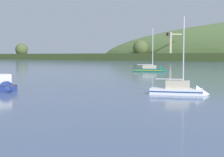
# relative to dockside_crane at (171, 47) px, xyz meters

# --- Properties ---
(dockside_crane) EXTENTS (8.76, 11.20, 21.11)m
(dockside_crane) POSITION_rel_dockside_crane_xyz_m (0.00, 0.00, 0.00)
(dockside_crane) COLOR #4C4C51
(dockside_crane) RESTS_ON ground
(sailboat_near_mooring) EXTENTS (6.61, 4.02, 9.22)m
(sailboat_near_mooring) POSITION_rel_dockside_crane_xyz_m (91.62, -194.12, -9.72)
(sailboat_near_mooring) COLOR white
(sailboat_near_mooring) RESTS_ON ground
(sailboat_midwater_white) EXTENTS (9.09, 6.10, 12.65)m
(sailboat_midwater_white) POSITION_rel_dockside_crane_xyz_m (65.08, -150.74, -9.78)
(sailboat_midwater_white) COLOR #0F564C
(sailboat_midwater_white) RESTS_ON ground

